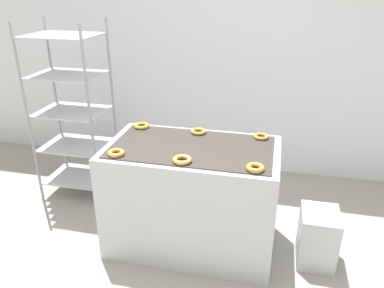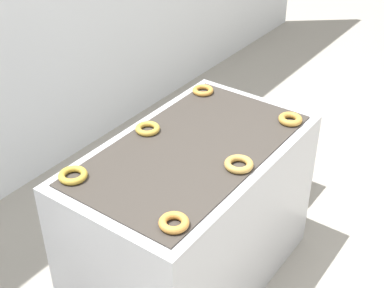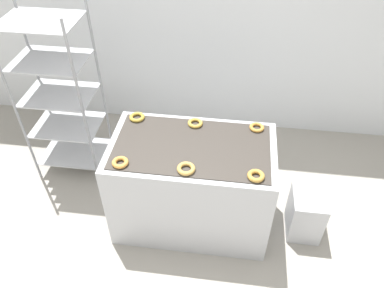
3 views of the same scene
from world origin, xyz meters
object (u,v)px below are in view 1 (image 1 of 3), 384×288
(donut_near_right, at_px, (255,168))
(glaze_bin, at_px, (317,237))
(donut_near_center, at_px, (182,160))
(donut_far_left, at_px, (141,126))
(donut_far_right, at_px, (261,136))
(fryer_machine, at_px, (192,197))
(baking_rack_cart, at_px, (72,112))
(donut_far_center, at_px, (198,131))
(donut_near_left, at_px, (116,153))

(donut_near_right, bearing_deg, glaze_bin, 28.28)
(donut_near_center, distance_m, donut_far_left, 0.75)
(donut_near_right, distance_m, donut_far_right, 0.56)
(fryer_machine, relative_size, donut_far_left, 10.06)
(baking_rack_cart, bearing_deg, donut_far_center, -12.28)
(glaze_bin, height_order, donut_near_left, donut_near_left)
(baking_rack_cart, xyz_separation_m, donut_near_right, (1.81, -0.83, 0.03))
(donut_far_left, relative_size, donut_far_center, 1.04)
(baking_rack_cart, distance_m, donut_near_center, 1.54)
(glaze_bin, relative_size, donut_near_right, 3.54)
(baking_rack_cart, xyz_separation_m, donut_near_left, (0.81, -0.82, 0.03))
(glaze_bin, distance_m, donut_far_center, 1.25)
(donut_near_right, relative_size, donut_far_center, 0.99)
(donut_far_right, bearing_deg, donut_near_center, -132.67)
(donut_near_right, height_order, donut_far_center, donut_near_right)
(donut_near_center, bearing_deg, baking_rack_cart, 147.72)
(donut_near_center, bearing_deg, donut_near_left, -179.98)
(baking_rack_cart, xyz_separation_m, glaze_bin, (2.31, -0.56, -0.66))
(glaze_bin, bearing_deg, donut_near_right, -151.72)
(donut_far_center, bearing_deg, baking_rack_cart, 167.72)
(donut_near_center, xyz_separation_m, donut_far_center, (-0.00, 0.54, -0.00))
(donut_near_right, relative_size, donut_far_left, 0.95)
(donut_near_left, bearing_deg, donut_far_center, 47.80)
(fryer_machine, distance_m, donut_far_center, 0.53)
(donut_near_right, xyz_separation_m, donut_far_right, (0.01, 0.56, -0.00))
(donut_near_center, xyz_separation_m, donut_near_right, (0.50, -0.01, 0.00))
(donut_near_center, height_order, donut_far_left, donut_near_center)
(donut_far_left, xyz_separation_m, donut_far_center, (0.50, -0.02, -0.00))
(fryer_machine, distance_m, donut_far_right, 0.73)
(donut_near_center, height_order, donut_near_right, donut_near_right)
(glaze_bin, relative_size, donut_far_left, 3.37)
(glaze_bin, xyz_separation_m, donut_near_center, (-1.01, -0.26, 0.68))
(donut_near_right, xyz_separation_m, donut_far_center, (-0.50, 0.55, -0.00))
(donut_near_left, xyz_separation_m, donut_far_left, (-0.01, 0.56, -0.00))
(baking_rack_cart, bearing_deg, glaze_bin, -13.60)
(donut_far_left, bearing_deg, donut_near_left, -88.93)
(donut_near_left, bearing_deg, baking_rack_cart, 134.64)
(baking_rack_cart, relative_size, donut_near_left, 14.00)
(baking_rack_cart, bearing_deg, fryer_machine, -22.92)
(glaze_bin, height_order, donut_far_left, donut_far_left)
(baking_rack_cart, relative_size, glaze_bin, 3.92)
(donut_near_left, xyz_separation_m, donut_far_right, (1.00, 0.55, -0.00))
(baking_rack_cart, bearing_deg, donut_near_right, -24.69)
(baking_rack_cart, height_order, donut_far_left, baking_rack_cart)
(donut_far_center, bearing_deg, donut_near_left, -132.20)
(glaze_bin, bearing_deg, donut_far_left, 169.06)
(donut_far_left, bearing_deg, donut_far_right, -0.33)
(baking_rack_cart, relative_size, donut_near_right, 13.87)
(donut_far_left, bearing_deg, donut_far_center, -1.86)
(donut_far_center, height_order, donut_far_right, donut_far_center)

